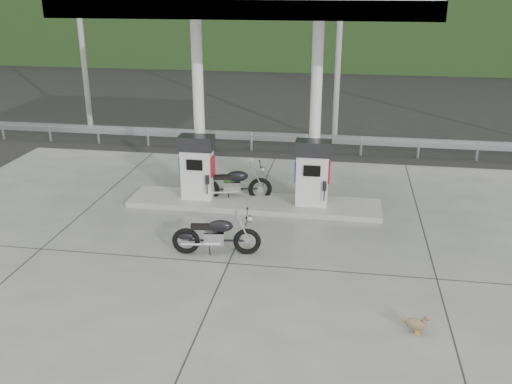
# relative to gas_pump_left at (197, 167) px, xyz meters

# --- Properties ---
(ground) EXTENTS (160.00, 160.00, 0.00)m
(ground) POSITION_rel_gas_pump_left_xyz_m (1.60, -2.50, -1.07)
(ground) COLOR black
(ground) RESTS_ON ground
(forecourt_apron) EXTENTS (18.00, 14.00, 0.02)m
(forecourt_apron) POSITION_rel_gas_pump_left_xyz_m (1.60, -2.50, -1.06)
(forecourt_apron) COLOR slate
(forecourt_apron) RESTS_ON ground
(pump_island) EXTENTS (7.00, 1.40, 0.15)m
(pump_island) POSITION_rel_gas_pump_left_xyz_m (1.60, 0.00, -0.98)
(pump_island) COLOR gray
(pump_island) RESTS_ON forecourt_apron
(gas_pump_left) EXTENTS (0.95, 0.55, 1.80)m
(gas_pump_left) POSITION_rel_gas_pump_left_xyz_m (0.00, 0.00, 0.00)
(gas_pump_left) COLOR silver
(gas_pump_left) RESTS_ON pump_island
(gas_pump_right) EXTENTS (0.95, 0.55, 1.80)m
(gas_pump_right) POSITION_rel_gas_pump_left_xyz_m (3.20, 0.00, 0.00)
(gas_pump_right) COLOR silver
(gas_pump_right) RESTS_ON pump_island
(canopy_column_left) EXTENTS (0.30, 0.30, 5.00)m
(canopy_column_left) POSITION_rel_gas_pump_left_xyz_m (0.00, 0.40, 1.60)
(canopy_column_left) COLOR white
(canopy_column_left) RESTS_ON pump_island
(canopy_column_right) EXTENTS (0.30, 0.30, 5.00)m
(canopy_column_right) POSITION_rel_gas_pump_left_xyz_m (3.20, 0.40, 1.60)
(canopy_column_right) COLOR white
(canopy_column_right) RESTS_ON pump_island
(canopy_roof) EXTENTS (8.50, 5.00, 0.40)m
(canopy_roof) POSITION_rel_gas_pump_left_xyz_m (1.60, 0.00, 4.30)
(canopy_roof) COLOR silver
(canopy_roof) RESTS_ON canopy_column_left
(guardrail) EXTENTS (26.00, 0.16, 1.42)m
(guardrail) POSITION_rel_gas_pump_left_xyz_m (1.60, 5.50, -0.36)
(guardrail) COLOR gray
(guardrail) RESTS_ON ground
(road) EXTENTS (60.00, 7.00, 0.01)m
(road) POSITION_rel_gas_pump_left_xyz_m (1.60, 9.00, -1.07)
(road) COLOR black
(road) RESTS_ON ground
(utility_pole_a) EXTENTS (0.22, 0.22, 8.00)m
(utility_pole_a) POSITION_rel_gas_pump_left_xyz_m (-6.40, 7.00, 2.93)
(utility_pole_a) COLOR gray
(utility_pole_a) RESTS_ON ground
(utility_pole_b) EXTENTS (0.22, 0.22, 8.00)m
(utility_pole_b) POSITION_rel_gas_pump_left_xyz_m (3.60, 7.00, 2.93)
(utility_pole_b) COLOR gray
(utility_pole_b) RESTS_ON ground
(tree_band) EXTENTS (80.00, 6.00, 6.00)m
(tree_band) POSITION_rel_gas_pump_left_xyz_m (1.60, 27.50, 1.93)
(tree_band) COLOR black
(tree_band) RESTS_ON ground
(forested_hills) EXTENTS (100.00, 40.00, 140.00)m
(forested_hills) POSITION_rel_gas_pump_left_xyz_m (1.60, 57.50, -1.07)
(forested_hills) COLOR black
(forested_hills) RESTS_ON ground
(motorcycle_left) EXTENTS (2.12, 1.07, 0.96)m
(motorcycle_left) POSITION_rel_gas_pump_left_xyz_m (0.97, 0.30, -0.57)
(motorcycle_left) COLOR black
(motorcycle_left) RESTS_ON forecourt_apron
(motorcycle_right) EXTENTS (1.97, 0.86, 0.90)m
(motorcycle_right) POSITION_rel_gas_pump_left_xyz_m (1.23, -3.06, -0.60)
(motorcycle_right) COLOR black
(motorcycle_right) RESTS_ON forecourt_apron
(duck) EXTENTS (0.49, 0.24, 0.34)m
(duck) POSITION_rel_gas_pump_left_xyz_m (5.45, -5.57, -0.88)
(duck) COLOR brown
(duck) RESTS_ON forecourt_apron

